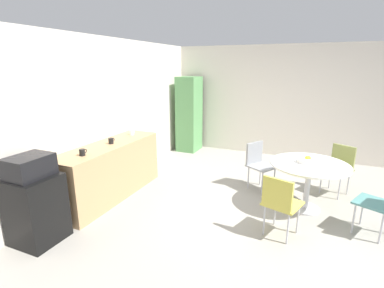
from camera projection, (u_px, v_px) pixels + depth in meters
name	position (u px, v px, depth m)	size (l,w,h in m)	color
ground_plane	(276.00, 213.00, 4.24)	(6.00, 6.00, 0.00)	#9E998E
wall_back	(108.00, 114.00, 5.04)	(6.00, 0.10, 2.60)	silver
wall_side_right	(298.00, 103.00, 6.55)	(0.10, 6.00, 2.60)	silver
counter_block	(110.00, 170.00, 4.71)	(2.07, 0.60, 0.90)	tan
mini_fridge	(36.00, 209.00, 3.49)	(0.54, 0.54, 0.85)	black
microwave	(29.00, 167.00, 3.34)	(0.48, 0.38, 0.26)	black
locker_cabinet	(189.00, 114.00, 7.23)	(0.60, 0.50, 1.87)	#599959
round_table	(309.00, 172.00, 4.21)	(1.12, 1.12, 0.74)	silver
chair_teal	(384.00, 200.00, 3.53)	(0.56, 0.56, 0.83)	silver
chair_olive	(340.00, 164.00, 4.81)	(0.57, 0.57, 0.83)	silver
chair_gray	(258.00, 160.00, 5.00)	(0.58, 0.58, 0.83)	silver
chair_yellow	(280.00, 200.00, 3.52)	(0.53, 0.53, 0.83)	silver
fruit_bowl	(307.00, 160.00, 4.19)	(0.26, 0.26, 0.11)	silver
mug_white	(132.00, 132.00, 5.21)	(0.13, 0.08, 0.09)	white
mug_green	(111.00, 141.00, 4.62)	(0.13, 0.08, 0.09)	black
mug_red	(82.00, 152.00, 4.01)	(0.13, 0.08, 0.09)	black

